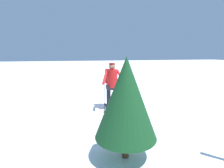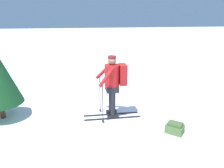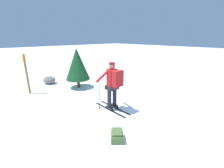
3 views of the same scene
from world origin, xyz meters
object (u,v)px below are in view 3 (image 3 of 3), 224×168
Objects in this scene: trail_marker at (26,71)px; rock_boulder at (49,80)px; dropped_backpack at (117,136)px; skier at (113,82)px; pine_tree at (77,64)px.

trail_marker is 2.43× the size of rock_boulder.
trail_marker is at bearing 7.25° from dropped_backpack.
trail_marker reaches higher than rock_boulder.
skier is at bearing -39.50° from dropped_backpack.
pine_tree is (4.45, -1.51, 1.13)m from dropped_backpack.
dropped_backpack is at bearing 140.50° from skier.
dropped_backpack is at bearing -172.75° from trail_marker.
dropped_backpack is 0.68× the size of rock_boulder.
skier is 2.29× the size of rock_boulder.
rock_boulder is 2.21m from pine_tree.
dropped_backpack is (-1.35, 1.11, -0.92)m from skier.
pine_tree is (3.09, -0.40, 0.21)m from skier.
rock_boulder is (0.92, -1.30, -0.86)m from trail_marker.
pine_tree reaches higher than rock_boulder.
trail_marker is 1.81m from rock_boulder.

